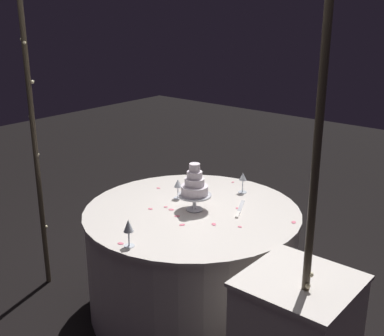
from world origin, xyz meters
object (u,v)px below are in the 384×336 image
at_px(wine_glass_1, 128,227).
at_px(decorative_arch, 139,114).
at_px(wine_glass_0, 178,185).
at_px(tiered_cake, 195,187).
at_px(wine_glass_2, 243,178).
at_px(cake_knife, 240,210).
at_px(main_table, 192,260).

bearing_deg(wine_glass_1, decorative_arch, -70.02).
xyz_separation_m(wine_glass_0, wine_glass_1, (-0.27, 0.71, 0.02)).
distance_m(tiered_cake, wine_glass_0, 0.24).
distance_m(decorative_arch, wine_glass_1, 0.62).
distance_m(wine_glass_0, wine_glass_2, 0.47).
relative_size(tiered_cake, wine_glass_1, 1.97).
relative_size(wine_glass_2, cake_knife, 0.54).
xyz_separation_m(tiered_cake, wine_glass_1, (-0.05, 0.63, -0.05)).
bearing_deg(wine_glass_1, wine_glass_2, -90.67).
distance_m(decorative_arch, tiered_cake, 0.71).
xyz_separation_m(decorative_arch, wine_glass_2, (-0.07, -0.92, -0.60)).
bearing_deg(tiered_cake, wine_glass_2, -97.40).
xyz_separation_m(wine_glass_1, cake_knife, (-0.18, -0.81, -0.11)).
distance_m(decorative_arch, wine_glass_0, 0.84).
relative_size(decorative_arch, cake_knife, 8.01).
height_order(main_table, wine_glass_2, wine_glass_2).
bearing_deg(wine_glass_2, wine_glass_1, 89.33).
xyz_separation_m(decorative_arch, wine_glass_1, (-0.06, 0.17, -0.59)).
relative_size(decorative_arch, tiered_cake, 6.90).
xyz_separation_m(main_table, wine_glass_1, (-0.06, 0.61, 0.48)).
distance_m(tiered_cake, wine_glass_1, 0.63).
bearing_deg(wine_glass_0, main_table, 154.86).
xyz_separation_m(wine_glass_1, wine_glass_2, (-0.01, -1.09, -0.01)).
bearing_deg(decorative_arch, cake_knife, -110.85).
bearing_deg(decorative_arch, wine_glass_2, -94.52).
distance_m(main_table, wine_glass_0, 0.52).
xyz_separation_m(wine_glass_0, cake_knife, (-0.45, -0.10, -0.10)).
distance_m(main_table, tiered_cake, 0.53).
xyz_separation_m(tiered_cake, wine_glass_0, (0.22, -0.09, -0.06)).
distance_m(main_table, wine_glass_2, 0.67).
bearing_deg(wine_glass_2, main_table, 81.40).
bearing_deg(decorative_arch, main_table, -90.14).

